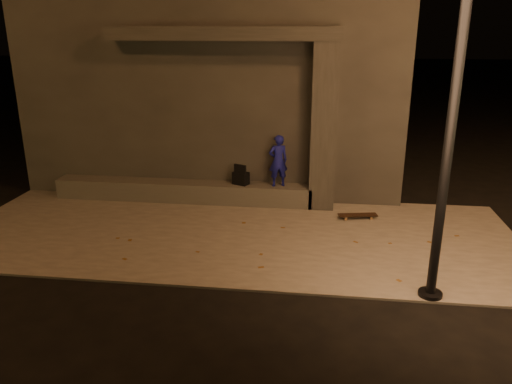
# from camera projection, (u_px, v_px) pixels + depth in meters

# --- Properties ---
(ground) EXTENTS (120.00, 120.00, 0.00)m
(ground) POSITION_uv_depth(u_px,v_px,m) (213.00, 283.00, 8.02)
(ground) COLOR black
(ground) RESTS_ON ground
(sidewalk) EXTENTS (11.00, 4.40, 0.04)m
(sidewalk) POSITION_uv_depth(u_px,v_px,m) (234.00, 233.00, 9.90)
(sidewalk) COLOR #645F58
(sidewalk) RESTS_ON ground
(building) EXTENTS (9.00, 5.10, 5.22)m
(building) POSITION_uv_depth(u_px,v_px,m) (224.00, 78.00, 13.42)
(building) COLOR #373532
(building) RESTS_ON ground
(ledge) EXTENTS (6.00, 0.55, 0.45)m
(ledge) POSITION_uv_depth(u_px,v_px,m) (183.00, 191.00, 11.65)
(ledge) COLOR #57554F
(ledge) RESTS_ON sidewalk
(column) EXTENTS (0.55, 0.55, 3.60)m
(column) POSITION_uv_depth(u_px,v_px,m) (324.00, 128.00, 10.76)
(column) COLOR #373532
(column) RESTS_ON sidewalk
(canopy) EXTENTS (5.00, 0.70, 0.28)m
(canopy) POSITION_uv_depth(u_px,v_px,m) (222.00, 33.00, 10.46)
(canopy) COLOR #373532
(canopy) RESTS_ON column
(skateboarder) EXTENTS (0.49, 0.40, 1.17)m
(skateboarder) POSITION_uv_depth(u_px,v_px,m) (278.00, 161.00, 11.12)
(skateboarder) COLOR #171995
(skateboarder) RESTS_ON ledge
(backpack) EXTENTS (0.41, 0.35, 0.49)m
(backpack) POSITION_uv_depth(u_px,v_px,m) (241.00, 177.00, 11.36)
(backpack) COLOR black
(backpack) RESTS_ON ledge
(skateboard) EXTENTS (0.85, 0.37, 0.09)m
(skateboard) POSITION_uv_depth(u_px,v_px,m) (358.00, 215.00, 10.58)
(skateboard) COLOR black
(skateboard) RESTS_ON sidewalk
(street_lamp_0) EXTENTS (0.36, 0.36, 7.31)m
(street_lamp_0) POSITION_uv_depth(u_px,v_px,m) (466.00, 8.00, 6.28)
(street_lamp_0) COLOR black
(street_lamp_0) RESTS_ON ground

